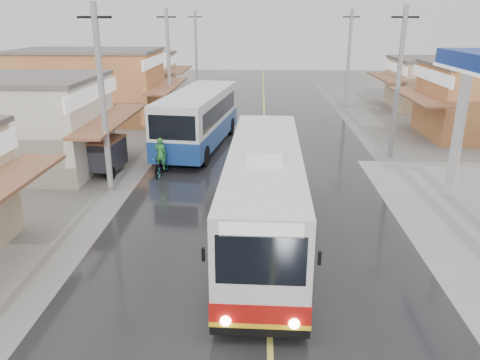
# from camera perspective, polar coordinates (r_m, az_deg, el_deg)

# --- Properties ---
(ground) EXTENTS (120.00, 120.00, 0.00)m
(ground) POSITION_cam_1_polar(r_m,az_deg,el_deg) (12.88, 3.58, -15.93)
(ground) COLOR slate
(ground) RESTS_ON ground
(road) EXTENTS (12.00, 90.00, 0.02)m
(road) POSITION_cam_1_polar(r_m,az_deg,el_deg) (26.57, 3.08, 3.07)
(road) COLOR black
(road) RESTS_ON ground
(centre_line) EXTENTS (0.15, 90.00, 0.01)m
(centre_line) POSITION_cam_1_polar(r_m,az_deg,el_deg) (26.57, 3.08, 3.10)
(centre_line) COLOR #D8CC4C
(centre_line) RESTS_ON road
(shopfronts_left) EXTENTS (11.00, 44.00, 5.20)m
(shopfronts_left) POSITION_cam_1_polar(r_m,az_deg,el_deg) (32.08, -20.95, 4.64)
(shopfronts_left) COLOR tan
(shopfronts_left) RESTS_ON ground
(utility_poles_left) EXTENTS (1.60, 50.00, 8.00)m
(utility_poles_left) POSITION_cam_1_polar(r_m,az_deg,el_deg) (28.34, -11.27, 3.74)
(utility_poles_left) COLOR gray
(utility_poles_left) RESTS_ON ground
(utility_poles_right) EXTENTS (1.60, 36.00, 8.00)m
(utility_poles_right) POSITION_cam_1_polar(r_m,az_deg,el_deg) (27.56, 17.81, 2.73)
(utility_poles_right) COLOR gray
(utility_poles_right) RESTS_ON ground
(coach_bus) EXTENTS (2.78, 11.46, 3.56)m
(coach_bus) POSITION_cam_1_polar(r_m,az_deg,el_deg) (15.92, 2.97, -1.72)
(coach_bus) COLOR silver
(coach_bus) RESTS_ON road
(second_bus) EXTENTS (3.97, 10.28, 3.33)m
(second_bus) POSITION_cam_1_polar(r_m,az_deg,el_deg) (27.70, -5.09, 7.49)
(second_bus) COLOR silver
(second_bus) RESTS_ON road
(cyclist) EXTENTS (0.84, 1.87, 1.95)m
(cyclist) POSITION_cam_1_polar(r_m,az_deg,el_deg) (23.26, -9.52, 2.07)
(cyclist) COLOR black
(cyclist) RESTS_ON ground
(tricycle_near) EXTENTS (1.74, 2.46, 1.78)m
(tricycle_near) POSITION_cam_1_polar(r_m,az_deg,el_deg) (24.11, -16.04, 3.12)
(tricycle_near) COLOR #26262D
(tricycle_near) RESTS_ON ground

